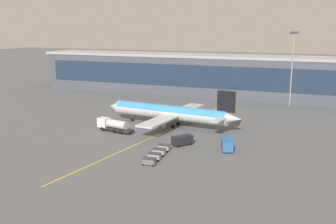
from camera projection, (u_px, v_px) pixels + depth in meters
name	position (u px, v px, depth m)	size (l,w,h in m)	color
ground_plane	(157.00, 136.00, 99.26)	(700.00, 700.00, 0.00)	#515459
apron_lead_in_line	(160.00, 134.00, 101.13)	(0.30, 80.00, 0.01)	yellow
terminal_building	(262.00, 77.00, 150.88)	(191.26, 18.35, 16.47)	#424751
main_airliner	(170.00, 112.00, 108.20)	(41.41, 32.93, 11.30)	#B2B7BC
fuel_tanker	(113.00, 125.00, 103.35)	(11.08, 4.54, 3.25)	#232326
lavatory_truck	(227.00, 144.00, 87.73)	(4.03, 6.23, 2.50)	#285B9E
crew_van	(183.00, 140.00, 91.18)	(4.62, 5.29, 2.30)	black
baggage_cart_0	(149.00, 161.00, 78.12)	(2.76, 1.80, 1.48)	#595B60
baggage_cart_1	(154.00, 156.00, 81.11)	(2.76, 1.80, 1.48)	gray
baggage_cart_2	(159.00, 152.00, 84.09)	(2.76, 1.80, 1.48)	gray
baggage_cart_3	(164.00, 147.00, 87.08)	(2.76, 1.80, 1.48)	gray
apron_light_mast_0	(292.00, 64.00, 134.35)	(2.80, 0.50, 25.87)	gray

